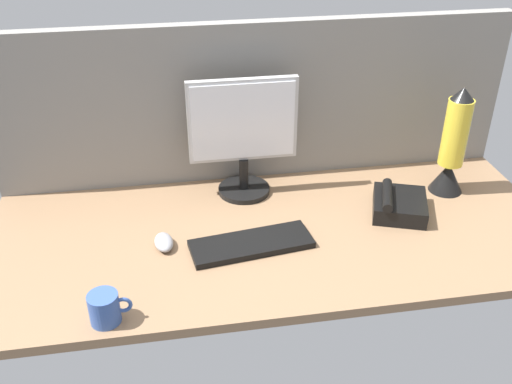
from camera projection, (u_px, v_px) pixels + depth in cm
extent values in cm
cube|color=#8C6B4C|center=(275.00, 233.00, 186.15)|extent=(180.00, 80.00, 3.00)
cube|color=gray|center=(256.00, 102.00, 202.61)|extent=(180.00, 5.00, 56.18)
cylinder|color=black|center=(244.00, 190.00, 204.73)|extent=(18.00, 18.00, 1.80)
cylinder|color=black|center=(244.00, 174.00, 201.44)|extent=(3.20, 3.20, 11.00)
cube|color=#B7B7B7|center=(243.00, 120.00, 192.11)|extent=(36.56, 2.40, 28.49)
cube|color=white|center=(243.00, 122.00, 190.93)|extent=(34.16, 0.60, 26.09)
cube|color=black|center=(251.00, 244.00, 176.79)|extent=(38.43, 17.94, 2.00)
ellipsoid|color=#99999E|center=(164.00, 242.00, 176.41)|extent=(6.72, 10.21, 3.40)
cylinder|color=#38569E|center=(104.00, 308.00, 147.60)|extent=(7.89, 7.89, 8.51)
torus|color=#38569E|center=(123.00, 305.00, 148.05)|extent=(4.74, 1.00, 4.74)
cone|color=black|center=(447.00, 177.00, 203.53)|extent=(11.70, 11.70, 10.64)
cylinder|color=gold|center=(456.00, 133.00, 194.77)|extent=(8.51, 8.51, 23.40)
cone|color=black|center=(463.00, 94.00, 187.64)|extent=(7.66, 7.66, 4.26)
cube|color=black|center=(399.00, 205.00, 192.29)|extent=(22.44, 23.64, 5.60)
cylinder|color=black|center=(387.00, 195.00, 189.37)|extent=(8.81, 17.17, 3.20)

